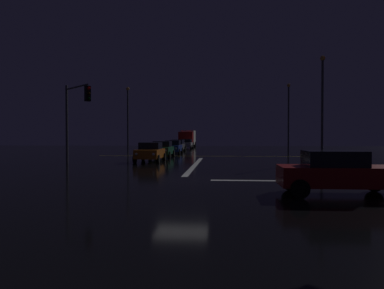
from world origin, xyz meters
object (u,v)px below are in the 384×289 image
Objects in this scene: traffic_signal_nw at (75,109)px; streetlamp_right_near at (322,100)px; sedan_blue at (173,147)px; sedan_silver at (186,144)px; streetlamp_left_far at (128,114)px; sedan_orange at (150,152)px; sedan_green at (162,149)px; sedan_black at (179,145)px; streetlamp_right_far at (289,113)px; box_truck at (188,138)px; sedan_red_crossing at (338,172)px; sedan_gray at (177,146)px.

traffic_signal_nw is 0.66× the size of streetlamp_right_near.
sedan_blue is 17.25m from sedan_silver.
streetlamp_left_far is (-6.73, 5.74, 4.13)m from sedan_blue.
sedan_orange and sedan_green have the same top height.
sedan_silver is at bearing 89.86° from sedan_orange.
sedan_black is at bearing 40.36° from streetlamp_left_far.
sedan_orange is at bearing -169.03° from streetlamp_right_near.
sedan_silver is 0.49× the size of streetlamp_right_far.
streetlamp_right_near is (14.64, -34.81, 3.43)m from box_truck.
sedan_silver is 31.26m from streetlamp_right_near.
sedan_red_crossing is at bearing -103.08° from streetlamp_right_near.
traffic_signal_nw reaches higher than sedan_gray.
sedan_orange is 0.49× the size of streetlamp_right_far.
traffic_signal_nw is at bearing -115.42° from sedan_green.
sedan_blue is at bearing 108.41° from sedan_red_crossing.
streetlamp_right_far is at bearing 49.57° from traffic_signal_nw.
box_truck is at bearing 90.63° from sedan_green.
sedan_red_crossing is (10.32, -40.15, 0.00)m from sedan_black.
streetlamp_left_far is (-6.13, -5.21, 4.13)m from sedan_black.
streetlamp_right_near is (14.26, 2.76, 4.33)m from sedan_orange.
streetlamp_right_far is (14.72, -5.21, 4.26)m from sedan_black.
box_truck is 37.92m from streetlamp_right_near.
sedan_silver is at bearing 101.89° from sedan_red_crossing.
box_truck is at bearing 100.78° from sedan_red_crossing.
sedan_green is 14.61m from streetlamp_left_far.
streetlamp_left_far is 0.97× the size of streetlamp_right_far.
streetlamp_right_near is at bearing 10.97° from sedan_orange.
sedan_black is 9.04m from streetlamp_left_far.
sedan_silver is at bearing 85.14° from sedan_black.
sedan_black is (-0.35, 5.28, 0.00)m from sedan_gray.
sedan_green is 1.00× the size of sedan_blue.
sedan_green is at bearing 64.58° from traffic_signal_nw.
sedan_gray is 36.26m from sedan_red_crossing.
sedan_gray and sedan_red_crossing have the same top height.
streetlamp_left_far is 0.96× the size of streetlamp_right_near.
traffic_signal_nw is at bearing -143.20° from sedan_orange.
sedan_blue is 1.00× the size of sedan_gray.
sedan_red_crossing is 38.84m from streetlamp_left_far.
streetlamp_right_near is 1.02× the size of streetlamp_right_far.
sedan_orange is 1.00× the size of sedan_blue.
box_truck is 0.95× the size of streetlamp_right_far.
sedan_orange is at bearing -90.60° from sedan_blue.
sedan_blue is 0.49× the size of streetlamp_right_far.
sedan_blue is 1.00× the size of sedan_black.
sedan_green and sedan_red_crossing have the same top height.
sedan_orange is at bearing -90.14° from sedan_silver.
sedan_gray is 0.52× the size of box_truck.
sedan_orange is at bearing -89.65° from sedan_gray.
sedan_blue is 15.83m from streetlamp_right_far.
sedan_blue is at bearing -157.90° from streetlamp_right_far.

